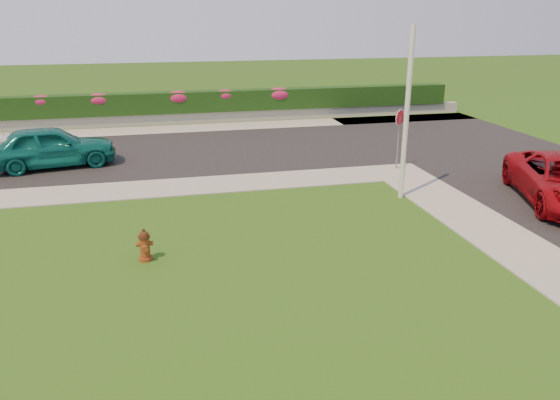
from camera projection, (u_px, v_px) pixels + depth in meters
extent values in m
plane|color=black|center=(264.00, 318.00, 10.76)|extent=(120.00, 120.00, 0.00)
cube|color=black|center=(78.00, 158.00, 22.58)|extent=(26.00, 8.00, 0.04)
cube|color=gray|center=(28.00, 197.00, 17.76)|extent=(24.00, 2.00, 0.04)
cube|color=gray|center=(398.00, 172.00, 20.55)|extent=(2.00, 2.00, 0.04)
cube|color=gray|center=(171.00, 129.00, 28.04)|extent=(34.00, 2.00, 0.04)
cube|color=gray|center=(170.00, 119.00, 29.33)|extent=(34.00, 0.40, 0.60)
cube|color=black|center=(169.00, 103.00, 29.14)|extent=(32.00, 0.90, 1.10)
cylinder|color=#59230D|center=(146.00, 258.00, 13.29)|extent=(0.35, 0.35, 0.08)
cylinder|color=#59230D|center=(145.00, 247.00, 13.19)|extent=(0.23, 0.23, 0.53)
cylinder|color=black|center=(144.00, 237.00, 13.11)|extent=(0.28, 0.28, 0.05)
sphere|color=black|center=(144.00, 236.00, 13.10)|extent=(0.23, 0.23, 0.23)
cylinder|color=black|center=(143.00, 230.00, 13.05)|extent=(0.07, 0.07, 0.07)
cylinder|color=#59230D|center=(138.00, 244.00, 13.13)|extent=(0.11, 0.12, 0.11)
cylinder|color=#59230D|center=(151.00, 243.00, 13.20)|extent=(0.11, 0.12, 0.11)
cylinder|color=#59230D|center=(145.00, 249.00, 13.05)|extent=(0.16, 0.13, 0.15)
imported|color=#0C5C56|center=(51.00, 147.00, 20.91)|extent=(5.00, 2.77, 1.61)
imported|color=#A5A8AC|center=(29.00, 150.00, 21.06)|extent=(4.13, 2.53, 1.28)
cylinder|color=silver|center=(407.00, 115.00, 16.91)|extent=(0.16, 0.16, 5.39)
cylinder|color=slate|center=(398.00, 143.00, 20.62)|extent=(0.06, 0.06, 2.05)
cylinder|color=#B80C26|center=(400.00, 118.00, 20.31)|extent=(0.49, 0.38, 0.60)
cylinder|color=white|center=(400.00, 118.00, 20.31)|extent=(0.51, 0.40, 0.63)
ellipsoid|color=#BB2054|center=(42.00, 101.00, 27.60)|extent=(1.21, 0.78, 0.61)
ellipsoid|color=#BB2054|center=(99.00, 100.00, 28.20)|extent=(1.33, 0.86, 0.67)
ellipsoid|color=#BB2054|center=(178.00, 97.00, 29.07)|extent=(1.40, 0.90, 0.70)
ellipsoid|color=#BB2054|center=(225.00, 95.00, 29.60)|extent=(1.23, 0.79, 0.62)
ellipsoid|color=#BB2054|center=(278.00, 94.00, 30.26)|extent=(1.46, 0.94, 0.73)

